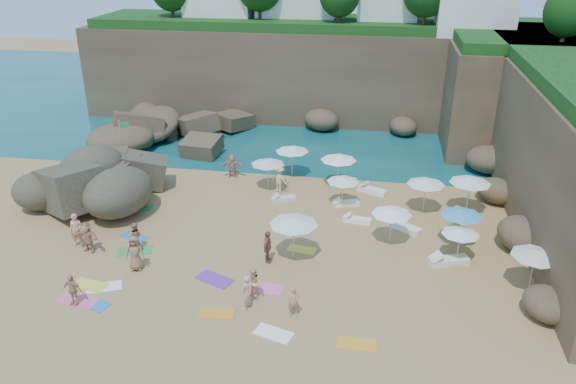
% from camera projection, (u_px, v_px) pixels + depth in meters
% --- Properties ---
extents(ground, '(120.00, 120.00, 0.00)m').
position_uv_depth(ground, '(243.00, 245.00, 30.85)').
color(ground, tan).
rests_on(ground, ground).
extents(seawater, '(120.00, 120.00, 0.00)m').
position_uv_depth(seawater, '(312.00, 100.00, 57.72)').
color(seawater, '#0C4751').
rests_on(seawater, ground).
extents(cliff_back, '(44.00, 8.00, 8.00)m').
position_uv_depth(cliff_back, '(328.00, 73.00, 51.27)').
color(cliff_back, brown).
rests_on(cliff_back, ground).
extents(cliff_corner, '(10.00, 12.00, 8.00)m').
position_uv_depth(cliff_corner, '(509.00, 94.00, 44.55)').
color(cliff_corner, brown).
rests_on(cliff_corner, ground).
extents(rock_promontory, '(12.00, 7.00, 2.00)m').
position_uv_depth(rock_promontory, '(160.00, 139.00, 46.83)').
color(rock_promontory, brown).
rests_on(rock_promontory, ground).
extents(marina_masts, '(3.10, 0.10, 6.00)m').
position_uv_depth(marina_masts, '(157.00, 65.00, 58.94)').
color(marina_masts, white).
rests_on(marina_masts, ground).
extents(rock_outcrop, '(9.52, 8.23, 3.22)m').
position_uv_depth(rock_outcrop, '(116.00, 198.00, 36.31)').
color(rock_outcrop, brown).
rests_on(rock_outcrop, ground).
extents(flag_pole, '(0.71, 0.25, 3.71)m').
position_uv_depth(flag_pole, '(123.00, 139.00, 39.77)').
color(flag_pole, silver).
rests_on(flag_pole, ground).
extents(parasol_0, '(2.07, 2.07, 1.96)m').
position_uv_depth(parasol_0, '(343.00, 179.00, 34.59)').
color(parasol_0, silver).
rests_on(parasol_0, ground).
extents(parasol_1, '(2.32, 2.32, 2.19)m').
position_uv_depth(parasol_1, '(292.00, 149.00, 38.87)').
color(parasol_1, silver).
rests_on(parasol_1, ground).
extents(parasol_2, '(2.39, 2.39, 2.26)m').
position_uv_depth(parasol_2, '(339.00, 157.00, 37.20)').
color(parasol_2, silver).
rests_on(parasol_2, ground).
extents(parasol_3, '(2.49, 2.49, 2.36)m').
position_uv_depth(parasol_3, '(470.00, 180.00, 33.56)').
color(parasol_3, silver).
rests_on(parasol_3, ground).
extents(parasol_4, '(2.22, 2.22, 2.10)m').
position_uv_depth(parasol_4, '(392.00, 211.00, 30.29)').
color(parasol_4, silver).
rests_on(parasol_4, ground).
extents(parasol_5, '(2.24, 2.24, 2.12)m').
position_uv_depth(parasol_5, '(268.00, 162.00, 36.85)').
color(parasol_5, silver).
rests_on(parasol_5, ground).
extents(parasol_7, '(2.30, 2.30, 2.17)m').
position_uv_depth(parasol_7, '(426.00, 182.00, 33.78)').
color(parasol_7, silver).
rests_on(parasol_7, ground).
extents(parasol_8, '(1.96, 1.96, 1.85)m').
position_uv_depth(parasol_8, '(461.00, 232.00, 28.72)').
color(parasol_8, silver).
rests_on(parasol_8, ground).
extents(parasol_9, '(2.56, 2.56, 2.42)m').
position_uv_depth(parasol_9, '(293.00, 221.00, 28.68)').
color(parasol_9, silver).
rests_on(parasol_9, ground).
extents(parasol_10, '(2.27, 2.27, 2.15)m').
position_uv_depth(parasol_10, '(462.00, 213.00, 30.08)').
color(parasol_10, silver).
rests_on(parasol_10, ground).
extents(parasol_11, '(2.31, 2.31, 2.18)m').
position_uv_depth(parasol_11, '(536.00, 253.00, 26.20)').
color(parasol_11, silver).
rests_on(parasol_11, ground).
extents(lounger_0, '(1.62, 1.15, 0.24)m').
position_uv_depth(lounger_0, '(284.00, 199.00, 35.98)').
color(lounger_0, silver).
rests_on(lounger_0, ground).
extents(lounger_1, '(2.05, 1.39, 0.30)m').
position_uv_depth(lounger_1, '(372.00, 190.00, 37.03)').
color(lounger_1, white).
rests_on(lounger_1, ground).
extents(lounger_2, '(1.74, 0.75, 0.26)m').
position_uv_depth(lounger_2, '(357.00, 220.00, 33.26)').
color(lounger_2, white).
rests_on(lounger_2, ground).
extents(lounger_3, '(1.75, 1.09, 0.26)m').
position_uv_depth(lounger_3, '(346.00, 203.00, 35.33)').
color(lounger_3, white).
rests_on(lounger_3, ground).
extents(lounger_4, '(1.97, 1.61, 0.30)m').
position_uv_depth(lounger_4, '(405.00, 227.00, 32.37)').
color(lounger_4, white).
rests_on(lounger_4, ground).
extents(lounger_5, '(2.17, 1.31, 0.32)m').
position_uv_depth(lounger_5, '(449.00, 261.00, 29.06)').
color(lounger_5, silver).
rests_on(lounger_5, ground).
extents(towel_0, '(1.73, 1.30, 0.03)m').
position_uv_depth(towel_0, '(94.00, 303.00, 25.94)').
color(towel_0, '#2474C1').
rests_on(towel_0, ground).
extents(towel_1, '(2.02, 1.21, 0.03)m').
position_uv_depth(towel_1, '(78.00, 300.00, 26.17)').
color(towel_1, '#F45F7F').
rests_on(towel_1, ground).
extents(towel_2, '(1.66, 0.93, 0.03)m').
position_uv_depth(towel_2, '(217.00, 313.00, 25.26)').
color(towel_2, orange).
rests_on(towel_2, ground).
extents(towel_3, '(1.99, 1.39, 0.03)m').
position_uv_depth(towel_3, '(135.00, 251.00, 30.23)').
color(towel_3, green).
rests_on(towel_3, ground).
extents(towel_4, '(1.88, 1.17, 0.03)m').
position_uv_depth(towel_4, '(90.00, 285.00, 27.28)').
color(towel_4, yellow).
rests_on(towel_4, ground).
extents(towel_5, '(1.86, 1.41, 0.03)m').
position_uv_depth(towel_5, '(104.00, 287.00, 27.15)').
color(towel_5, white).
rests_on(towel_5, ground).
extents(towel_6, '(2.10, 1.60, 0.03)m').
position_uv_depth(towel_6, '(215.00, 279.00, 27.76)').
color(towel_6, '#6F319F').
rests_on(towel_6, ground).
extents(towel_7, '(2.18, 1.68, 0.03)m').
position_uv_depth(towel_7, '(112.00, 214.00, 34.25)').
color(towel_7, '#DE4827').
rests_on(towel_7, ground).
extents(towel_8, '(1.80, 1.35, 0.03)m').
position_uv_depth(towel_8, '(134.00, 237.00, 31.66)').
color(towel_8, '#227FB8').
rests_on(towel_8, ground).
extents(towel_9, '(1.93, 1.10, 0.03)m').
position_uv_depth(towel_9, '(265.00, 288.00, 27.06)').
color(towel_9, pink).
rests_on(towel_9, ground).
extents(towel_10, '(1.68, 0.84, 0.03)m').
position_uv_depth(towel_10, '(357.00, 344.00, 23.39)').
color(towel_10, orange).
rests_on(towel_10, ground).
extents(towel_11, '(1.67, 0.85, 0.03)m').
position_uv_depth(towel_11, '(139.00, 208.00, 35.03)').
color(towel_11, green).
rests_on(towel_11, ground).
extents(towel_12, '(1.62, 0.98, 0.03)m').
position_uv_depth(towel_12, '(302.00, 249.00, 30.38)').
color(towel_12, yellow).
rests_on(towel_12, ground).
extents(towel_13, '(1.83, 1.29, 0.03)m').
position_uv_depth(towel_13, '(274.00, 333.00, 23.99)').
color(towel_13, white).
rests_on(towel_13, ground).
extents(person_stand_0, '(0.79, 0.62, 1.92)m').
position_uv_depth(person_stand_0, '(76.00, 230.00, 30.37)').
color(person_stand_0, tan).
rests_on(person_stand_0, ground).
extents(person_stand_1, '(0.82, 0.66, 1.60)m').
position_uv_depth(person_stand_1, '(135.00, 236.00, 30.09)').
color(person_stand_1, '#B6745B').
rests_on(person_stand_1, ground).
extents(person_stand_2, '(1.31, 0.96, 1.87)m').
position_uv_depth(person_stand_2, '(279.00, 179.00, 36.79)').
color(person_stand_2, '#F3C18A').
rests_on(person_stand_2, ground).
extents(person_stand_3, '(0.52, 1.08, 1.78)m').
position_uv_depth(person_stand_3, '(268.00, 247.00, 28.90)').
color(person_stand_3, brown).
rests_on(person_stand_3, ground).
extents(person_stand_4, '(0.85, 0.84, 1.59)m').
position_uv_depth(person_stand_4, '(456.00, 218.00, 32.02)').
color(person_stand_4, tan).
rests_on(person_stand_4, ground).
extents(person_stand_5, '(1.69, 0.70, 1.76)m').
position_uv_depth(person_stand_5, '(232.00, 165.00, 39.13)').
color(person_stand_5, tan).
rests_on(person_stand_5, ground).
extents(person_stand_6, '(0.57, 0.72, 1.71)m').
position_uv_depth(person_stand_6, '(246.00, 292.00, 25.30)').
color(person_stand_6, '#E3A481').
rests_on(person_stand_6, ground).
extents(person_lie_1, '(1.07, 1.64, 0.38)m').
position_uv_depth(person_lie_1, '(74.00, 301.00, 25.83)').
color(person_lie_1, tan).
rests_on(person_lie_1, ground).
extents(person_lie_2, '(1.33, 2.05, 0.50)m').
position_uv_depth(person_lie_2, '(136.00, 265.00, 28.49)').
color(person_lie_2, '#866343').
rests_on(person_lie_2, ground).
extents(person_lie_3, '(1.91, 2.00, 0.46)m').
position_uv_depth(person_lie_3, '(89.00, 248.00, 30.13)').
color(person_lie_3, tan).
rests_on(person_lie_3, ground).
extents(person_lie_4, '(1.03, 1.55, 0.35)m').
position_uv_depth(person_lie_4, '(294.00, 313.00, 25.06)').
color(person_lie_4, tan).
rests_on(person_lie_4, ground).
extents(person_lie_5, '(1.32, 1.75, 0.60)m').
position_uv_depth(person_lie_5, '(254.00, 294.00, 26.17)').
color(person_lie_5, '#EFB388').
rests_on(person_lie_5, ground).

